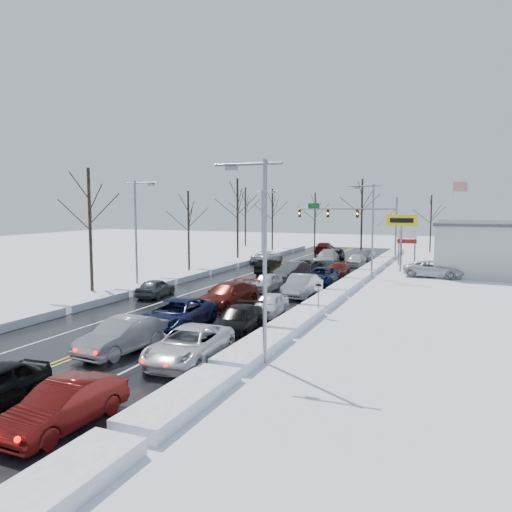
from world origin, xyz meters
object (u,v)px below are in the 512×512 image
at_px(traffic_signal_mast, 357,217).
at_px(flagpole, 453,214).
at_px(tires_plus_sign, 402,224).
at_px(oncoming_car_0, 269,274).

relative_size(traffic_signal_mast, flagpole, 1.33).
bearing_deg(traffic_signal_mast, flagpole, 9.73).
distance_m(traffic_signal_mast, flagpole, 11.90).
xyz_separation_m(tires_plus_sign, flagpole, (4.67, 14.01, 0.93)).
distance_m(flagpole, oncoming_car_0, 27.71).
height_order(flagpole, oncoming_car_0, flagpole).
bearing_deg(flagpole, tires_plus_sign, -108.44).
distance_m(tires_plus_sign, oncoming_car_0, 14.99).
xyz_separation_m(traffic_signal_mast, tires_plus_sign, (7.05, -12.00, -0.49)).
relative_size(flagpole, oncoming_car_0, 2.17).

